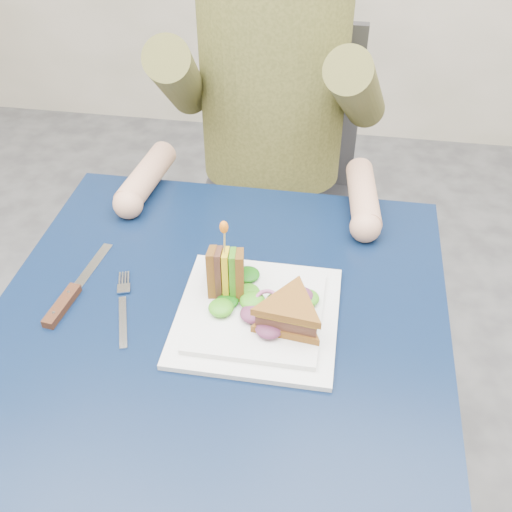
% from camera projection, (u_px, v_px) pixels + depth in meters
% --- Properties ---
extents(table, '(0.75, 0.75, 0.73)m').
position_uv_depth(table, '(220.00, 346.00, 1.04)').
color(table, black).
rests_on(table, ground).
extents(chair, '(0.42, 0.40, 0.93)m').
position_uv_depth(chair, '(276.00, 175.00, 1.66)').
color(chair, '#47474C').
rests_on(chair, ground).
extents(diner, '(0.54, 0.59, 0.74)m').
position_uv_depth(diner, '(272.00, 59.00, 1.33)').
color(diner, brown).
rests_on(diner, chair).
extents(plate, '(0.26, 0.26, 0.02)m').
position_uv_depth(plate, '(257.00, 314.00, 0.97)').
color(plate, white).
rests_on(plate, table).
extents(sandwich_flat, '(0.14, 0.14, 0.05)m').
position_uv_depth(sandwich_flat, '(290.00, 314.00, 0.92)').
color(sandwich_flat, brown).
rests_on(sandwich_flat, plate).
extents(sandwich_upright, '(0.08, 0.13, 0.13)m').
position_uv_depth(sandwich_upright, '(226.00, 272.00, 0.98)').
color(sandwich_upright, brown).
rests_on(sandwich_upright, plate).
extents(fork, '(0.07, 0.17, 0.01)m').
position_uv_depth(fork, '(123.00, 310.00, 0.99)').
color(fork, silver).
rests_on(fork, table).
extents(knife, '(0.04, 0.22, 0.02)m').
position_uv_depth(knife, '(68.00, 298.00, 1.01)').
color(knife, silver).
rests_on(knife, table).
extents(toothpick, '(0.01, 0.01, 0.06)m').
position_uv_depth(toothpick, '(224.00, 241.00, 0.94)').
color(toothpick, tan).
rests_on(toothpick, sandwich_upright).
extents(toothpick_frill, '(0.01, 0.01, 0.02)m').
position_uv_depth(toothpick_frill, '(224.00, 227.00, 0.92)').
color(toothpick_frill, orange).
rests_on(toothpick_frill, sandwich_upright).
extents(lettuce_spill, '(0.15, 0.13, 0.02)m').
position_uv_depth(lettuce_spill, '(261.00, 301.00, 0.97)').
color(lettuce_spill, '#337A14').
rests_on(lettuce_spill, plate).
extents(onion_ring, '(0.04, 0.04, 0.02)m').
position_uv_depth(onion_ring, '(267.00, 302.00, 0.96)').
color(onion_ring, '#9E4C7A').
rests_on(onion_ring, plate).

